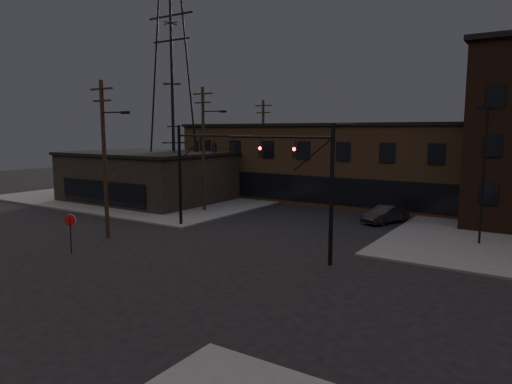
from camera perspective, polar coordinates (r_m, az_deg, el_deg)
ground at (r=26.29m, az=-8.17°, el=-9.15°), size 140.00×140.00×0.00m
sidewalk_nw at (r=56.75m, az=-10.31°, el=-0.01°), size 30.00×30.00×0.15m
building_row at (r=49.87m, az=13.43°, el=3.38°), size 40.00×12.00×8.00m
building_left at (r=50.84m, az=-13.37°, el=1.77°), size 16.00×12.00×5.00m
traffic_signal_near at (r=26.09m, az=7.17°, el=1.80°), size 7.12×0.24×8.00m
traffic_signal_far at (r=35.70m, az=-8.01°, el=3.50°), size 7.12×0.24×8.00m
stop_sign at (r=30.43m, az=-22.21°, el=-3.75°), size 0.72×0.33×2.48m
utility_pole_near at (r=33.45m, az=-18.37°, el=4.37°), size 3.70×0.28×11.00m
utility_pole_mid at (r=42.62m, az=-6.52°, el=5.70°), size 3.70×0.28×11.50m
utility_pole_far at (r=53.00m, az=0.90°, el=5.77°), size 2.20×0.28×11.00m
transmission_tower at (r=50.83m, az=-10.45°, el=13.14°), size 7.00×7.00×25.00m
lot_light_a at (r=33.14m, az=26.65°, el=3.30°), size 1.50×0.28×9.14m
car_crossing at (r=39.04m, az=15.88°, el=-2.71°), size 3.02×4.67×1.45m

